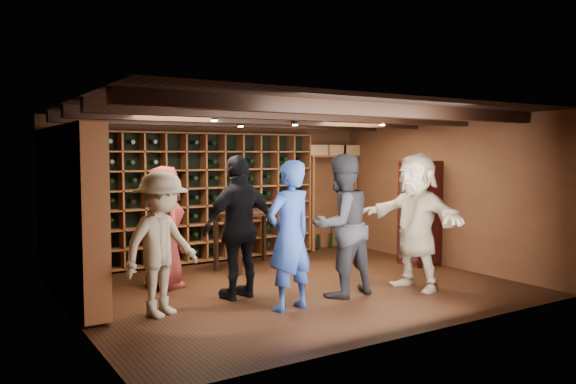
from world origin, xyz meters
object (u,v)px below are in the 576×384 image
man_blue_shirt (289,236)px  guest_khaki (161,244)px  guest_red_floral (164,227)px  guest_beige (416,221)px  man_grey_suit (341,225)px  guest_woman_black (240,227)px  tasting_table (252,218)px  display_cabinet (420,215)px

man_blue_shirt → guest_khaki: (-1.40, 0.59, -0.07)m
guest_red_floral → guest_beige: bearing=-126.1°
man_grey_suit → guest_woman_black: 1.35m
guest_beige → man_blue_shirt: bearing=-95.5°
guest_khaki → tasting_table: size_ratio=1.22×
guest_red_floral → guest_beige: 3.57m
guest_red_floral → tasting_table: size_ratio=1.25×
guest_red_floral → man_grey_suit: bearing=-135.8°
man_blue_shirt → tasting_table: bearing=-118.2°
man_blue_shirt → tasting_table: man_blue_shirt is taller
display_cabinet → guest_red_floral: display_cabinet is taller
display_cabinet → man_grey_suit: size_ratio=0.92×
guest_khaki → display_cabinet: bearing=-17.7°
display_cabinet → guest_woman_black: 3.66m
man_blue_shirt → guest_khaki: size_ratio=1.08×
guest_khaki → tasting_table: bearing=15.5°
guest_woman_black → tasting_table: (1.07, 1.66, -0.12)m
display_cabinet → guest_red_floral: (-4.29, 0.72, 0.01)m
guest_khaki → man_grey_suit: bearing=-34.0°
guest_khaki → guest_beige: (3.49, -0.62, 0.11)m
guest_red_floral → guest_beige: guest_beige is taller
man_grey_suit → guest_khaki: man_grey_suit is taller
guest_woman_black → guest_khaki: size_ratio=1.11×
man_grey_suit → guest_beige: 1.17m
guest_red_floral → man_blue_shirt: bearing=-157.9°
man_grey_suit → tasting_table: size_ratio=1.37×
guest_red_floral → tasting_table: (1.72, 0.57, -0.04)m
display_cabinet → man_grey_suit: (-2.43, -0.98, 0.09)m
display_cabinet → man_blue_shirt: size_ratio=0.96×
man_blue_shirt → guest_woman_black: 0.86m
guest_beige → guest_red_floral: bearing=-127.7°
guest_beige → guest_woman_black: bearing=-114.7°
man_blue_shirt → guest_woman_black: guest_woman_black is taller
display_cabinet → guest_khaki: (-4.79, -0.60, -0.01)m
man_blue_shirt → display_cabinet: bearing=-170.5°
man_grey_suit → guest_khaki: (-2.35, 0.38, -0.10)m
display_cabinet → man_blue_shirt: (-3.38, -1.19, 0.06)m
man_grey_suit → guest_red_floral: bearing=-47.2°
tasting_table → guest_woman_black: bearing=-140.7°
tasting_table → man_blue_shirt: bearing=-126.1°
guest_beige → tasting_table: guest_beige is taller
display_cabinet → guest_woman_black: bearing=-174.2°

